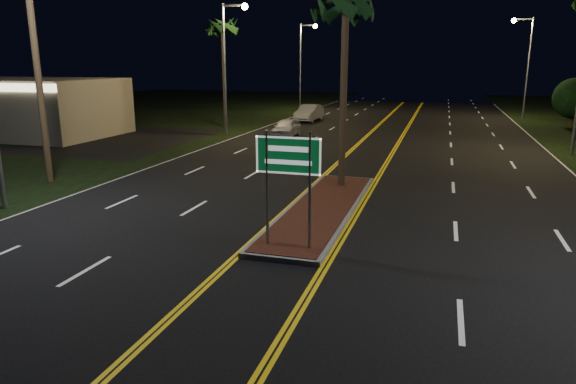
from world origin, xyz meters
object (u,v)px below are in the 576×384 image
at_px(highway_sign, 288,166).
at_px(car_far, 309,112).
at_px(median_island, 322,208).
at_px(streetlight_left_far, 304,57).
at_px(palm_left_far, 223,27).
at_px(streetlight_right_far, 525,56).
at_px(car_near, 286,126).
at_px(commercial_building, 12,107).
at_px(streetlight_left_mid, 229,54).
at_px(shrub_far, 574,98).
at_px(palm_median, 346,4).

height_order(highway_sign, car_far, highway_sign).
height_order(median_island, highway_sign, highway_sign).
height_order(streetlight_left_far, palm_left_far, streetlight_left_far).
xyz_separation_m(streetlight_left_far, streetlight_right_far, (21.23, -2.00, 0.00)).
xyz_separation_m(median_island, palm_left_far, (-12.80, 21.00, 7.66)).
distance_m(palm_left_far, car_near, 9.93).
height_order(commercial_building, streetlight_left_mid, streetlight_left_mid).
relative_size(shrub_far, car_far, 0.78).
bearing_deg(streetlight_left_mid, palm_left_far, 118.67).
height_order(palm_left_far, car_near, palm_left_far).
bearing_deg(streetlight_right_far, shrub_far, -62.02).
distance_m(streetlight_left_far, palm_median, 35.18).
distance_m(highway_sign, streetlight_right_far, 40.74).
xyz_separation_m(highway_sign, shrub_far, (13.80, 33.20, -0.07)).
bearing_deg(streetlight_left_mid, commercial_building, -165.39).
bearing_deg(car_far, palm_median, -68.95).
distance_m(median_island, commercial_building, 29.13).
height_order(streetlight_left_far, shrub_far, streetlight_left_far).
xyz_separation_m(highway_sign, commercial_building, (-26.00, 17.19, -0.40)).
relative_size(streetlight_left_far, car_near, 2.03).
bearing_deg(streetlight_right_far, car_far, -158.34).
distance_m(shrub_far, car_far, 21.50).
distance_m(streetlight_right_far, car_far, 20.19).
distance_m(streetlight_left_mid, shrub_far, 27.40).
bearing_deg(palm_median, streetlight_left_mid, 128.17).
bearing_deg(shrub_far, car_far, -176.70).
bearing_deg(car_far, palm_left_far, -123.86).
height_order(commercial_building, car_near, commercial_building).
bearing_deg(car_far, streetlight_left_mid, -101.95).
relative_size(palm_median, car_near, 1.88).
height_order(palm_median, car_near, palm_median).
distance_m(highway_sign, shrub_far, 35.96).
bearing_deg(streetlight_left_far, car_far, -71.98).
bearing_deg(streetlight_left_far, car_near, -78.55).
bearing_deg(median_island, palm_left_far, 121.36).
bearing_deg(commercial_building, median_island, -26.55).
xyz_separation_m(streetlight_right_far, car_near, (-17.28, -17.47, -4.92)).
xyz_separation_m(streetlight_left_mid, streetlight_right_far, (21.23, 18.00, 0.00)).
xyz_separation_m(streetlight_right_far, shrub_far, (3.19, -6.00, -3.32)).
distance_m(highway_sign, streetlight_left_mid, 23.93).
bearing_deg(car_near, streetlight_right_far, 44.01).
bearing_deg(highway_sign, palm_median, 90.00).
height_order(commercial_building, car_far, commercial_building).
bearing_deg(median_island, shrub_far, 64.55).
bearing_deg(car_near, palm_median, -65.87).
xyz_separation_m(streetlight_left_far, shrub_far, (24.41, -8.00, -3.32)).
bearing_deg(commercial_building, car_near, 13.23).
bearing_deg(palm_left_far, median_island, -58.64).
xyz_separation_m(streetlight_left_far, palm_median, (10.61, -33.50, 1.62)).
height_order(streetlight_left_mid, car_near, streetlight_left_mid).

